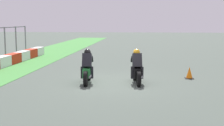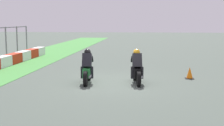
% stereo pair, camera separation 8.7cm
% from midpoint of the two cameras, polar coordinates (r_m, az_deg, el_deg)
% --- Properties ---
extents(ground_plane, '(120.00, 120.00, 0.00)m').
position_cam_midpoint_polar(ground_plane, '(13.85, 0.43, -3.66)').
color(ground_plane, '#48534A').
extents(rider_lane_a, '(2.04, 0.60, 1.51)m').
position_cam_midpoint_polar(rider_lane_a, '(13.70, 4.39, -1.16)').
color(rider_lane_a, black).
rests_on(rider_lane_a, ground_plane).
extents(rider_lane_b, '(2.04, 0.55, 1.51)m').
position_cam_midpoint_polar(rider_lane_b, '(13.74, -4.72, -1.13)').
color(rider_lane_b, black).
rests_on(rider_lane_b, ground_plane).
extents(traffic_cone, '(0.40, 0.40, 0.56)m').
position_cam_midpoint_polar(traffic_cone, '(15.26, 13.84, -1.83)').
color(traffic_cone, black).
rests_on(traffic_cone, ground_plane).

